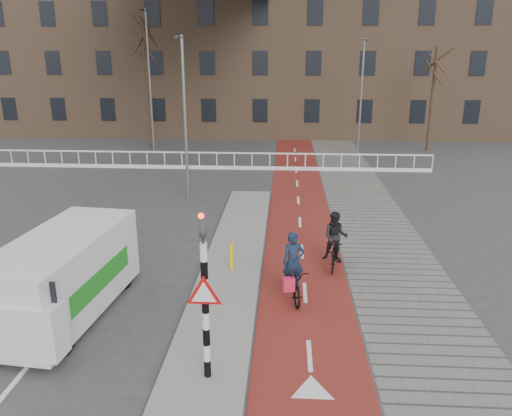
{
  "coord_description": "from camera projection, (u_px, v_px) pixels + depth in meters",
  "views": [
    {
      "loc": [
        0.9,
        -10.54,
        6.39
      ],
      "look_at": [
        -0.04,
        5.0,
        1.5
      ],
      "focal_mm": 35.0,
      "sensor_mm": 36.0,
      "label": 1
    }
  ],
  "objects": [
    {
      "name": "cyclist_near",
      "position": [
        293.0,
        277.0,
        13.35
      ],
      "size": [
        0.97,
        1.87,
        1.87
      ],
      "rotation": [
        0.0,
        0.0,
        0.2
      ],
      "color": "black",
      "rests_on": "bike_lane"
    },
    {
      "name": "railing",
      "position": [
        182.0,
        163.0,
        28.39
      ],
      "size": [
        28.0,
        0.1,
        0.99
      ],
      "color": "silver",
      "rests_on": "ground"
    },
    {
      "name": "traffic_signal",
      "position": [
        205.0,
        293.0,
        9.52
      ],
      "size": [
        0.8,
        0.8,
        3.68
      ],
      "color": "black",
      "rests_on": "curb_island"
    },
    {
      "name": "sidewalk",
      "position": [
        364.0,
        208.0,
        21.28
      ],
      "size": [
        3.0,
        60.0,
        0.01
      ],
      "primitive_type": "cube",
      "color": "slate",
      "rests_on": "ground"
    },
    {
      "name": "tree_mid",
      "position": [
        148.0,
        85.0,
        33.5
      ],
      "size": [
        0.27,
        0.27,
        8.5
      ],
      "primitive_type": "cylinder",
      "color": "#322116",
      "rests_on": "ground"
    },
    {
      "name": "cyclist_far",
      "position": [
        335.0,
        245.0,
        15.21
      ],
      "size": [
        0.84,
        1.71,
        1.8
      ],
      "rotation": [
        0.0,
        0.0,
        -0.17
      ],
      "color": "black",
      "rests_on": "bike_lane"
    },
    {
      "name": "streetlight_near",
      "position": [
        185.0,
        120.0,
        21.7
      ],
      "size": [
        0.12,
        0.12,
        7.07
      ],
      "primitive_type": "cylinder",
      "color": "slate",
      "rests_on": "ground"
    },
    {
      "name": "townhouse_row",
      "position": [
        240.0,
        33.0,
        40.31
      ],
      "size": [
        46.0,
        10.0,
        15.9
      ],
      "color": "#7F6047",
      "rests_on": "ground"
    },
    {
      "name": "bollard",
      "position": [
        231.0,
        256.0,
        15.0
      ],
      "size": [
        0.12,
        0.12,
        0.81
      ],
      "primitive_type": "cylinder",
      "color": "yellow",
      "rests_on": "curb_island"
    },
    {
      "name": "ground",
      "position": [
        245.0,
        329.0,
        12.01
      ],
      "size": [
        120.0,
        120.0,
        0.0
      ],
      "primitive_type": "plane",
      "color": "#38383A",
      "rests_on": "ground"
    },
    {
      "name": "tree_right",
      "position": [
        432.0,
        100.0,
        32.64
      ],
      "size": [
        0.21,
        0.21,
        6.69
      ],
      "primitive_type": "cylinder",
      "color": "#322116",
      "rests_on": "ground"
    },
    {
      "name": "curb_island",
      "position": [
        234.0,
        260.0,
        15.84
      ],
      "size": [
        1.8,
        16.0,
        0.12
      ],
      "primitive_type": "cube",
      "color": "gray",
      "rests_on": "ground"
    },
    {
      "name": "van",
      "position": [
        63.0,
        275.0,
        12.39
      ],
      "size": [
        2.41,
        5.01,
        2.08
      ],
      "rotation": [
        0.0,
        0.0,
        -0.1
      ],
      "color": "silver",
      "rests_on": "ground"
    },
    {
      "name": "streetlight_right",
      "position": [
        361.0,
        98.0,
        31.52
      ],
      "size": [
        0.12,
        0.12,
        7.2
      ],
      "primitive_type": "cylinder",
      "color": "slate",
      "rests_on": "ground"
    },
    {
      "name": "bike_lane",
      "position": [
        299.0,
        207.0,
        21.44
      ],
      "size": [
        2.5,
        60.0,
        0.01
      ],
      "primitive_type": "cube",
      "color": "maroon",
      "rests_on": "ground"
    },
    {
      "name": "streetlight_left",
      "position": [
        150.0,
        83.0,
        32.21
      ],
      "size": [
        0.12,
        0.12,
        8.94
      ],
      "primitive_type": "cylinder",
      "color": "slate",
      "rests_on": "ground"
    }
  ]
}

